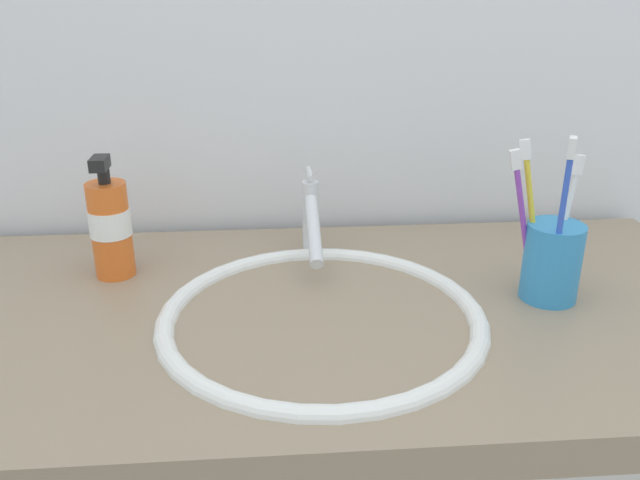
% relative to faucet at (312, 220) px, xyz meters
% --- Properties ---
extents(sink_basin, '(0.39, 0.39, 0.12)m').
position_rel_faucet_xyz_m(sink_basin, '(0.00, -0.18, -0.10)').
color(sink_basin, white).
rests_on(sink_basin, vanity_counter).
extents(faucet, '(0.02, 0.17, 0.12)m').
position_rel_faucet_xyz_m(faucet, '(0.00, 0.00, 0.00)').
color(faucet, silver).
rests_on(faucet, sink_basin).
extents(toothbrush_cup, '(0.07, 0.07, 0.10)m').
position_rel_faucet_xyz_m(toothbrush_cup, '(0.29, -0.14, -0.01)').
color(toothbrush_cup, '#338CCC').
rests_on(toothbrush_cup, vanity_counter).
extents(toothbrush_yellow, '(0.05, 0.03, 0.20)m').
position_rel_faucet_xyz_m(toothbrush_yellow, '(0.26, -0.13, 0.06)').
color(toothbrush_yellow, yellow).
rests_on(toothbrush_yellow, toothbrush_cup).
extents(toothbrush_white, '(0.03, 0.02, 0.17)m').
position_rel_faucet_xyz_m(toothbrush_white, '(0.31, -0.13, 0.05)').
color(toothbrush_white, white).
rests_on(toothbrush_white, toothbrush_cup).
extents(toothbrush_purple, '(0.05, 0.01, 0.19)m').
position_rel_faucet_xyz_m(toothbrush_purple, '(0.25, -0.14, 0.05)').
color(toothbrush_purple, purple).
rests_on(toothbrush_purple, toothbrush_cup).
extents(toothbrush_blue, '(0.02, 0.03, 0.21)m').
position_rel_faucet_xyz_m(toothbrush_blue, '(0.28, -0.18, 0.07)').
color(toothbrush_blue, blue).
rests_on(toothbrush_blue, toothbrush_cup).
extents(soap_dispenser, '(0.05, 0.06, 0.17)m').
position_rel_faucet_xyz_m(soap_dispenser, '(-0.27, -0.03, 0.01)').
color(soap_dispenser, orange).
rests_on(soap_dispenser, vanity_counter).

